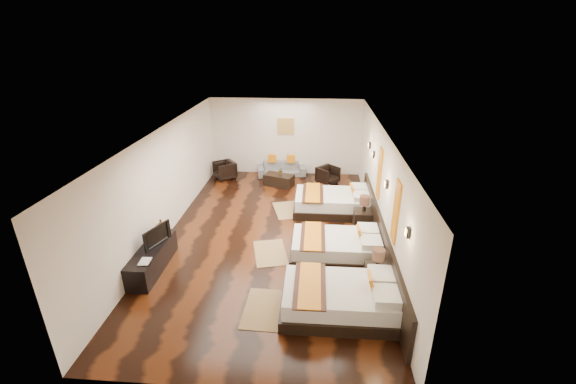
# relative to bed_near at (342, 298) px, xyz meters

# --- Properties ---
(floor) EXTENTS (5.50, 9.50, 0.01)m
(floor) POSITION_rel_bed_near_xyz_m (-1.70, 2.88, -0.30)
(floor) COLOR black
(floor) RESTS_ON ground
(ceiling) EXTENTS (5.50, 9.50, 0.01)m
(ceiling) POSITION_rel_bed_near_xyz_m (-1.70, 2.88, 2.50)
(ceiling) COLOR white
(ceiling) RESTS_ON floor
(back_wall) EXTENTS (5.50, 0.01, 2.80)m
(back_wall) POSITION_rel_bed_near_xyz_m (-1.70, 7.63, 1.10)
(back_wall) COLOR silver
(back_wall) RESTS_ON floor
(left_wall) EXTENTS (0.01, 9.50, 2.80)m
(left_wall) POSITION_rel_bed_near_xyz_m (-4.45, 2.88, 1.10)
(left_wall) COLOR silver
(left_wall) RESTS_ON floor
(right_wall) EXTENTS (0.01, 9.50, 2.80)m
(right_wall) POSITION_rel_bed_near_xyz_m (1.05, 2.88, 1.10)
(right_wall) COLOR silver
(right_wall) RESTS_ON floor
(headboard_panel) EXTENTS (0.08, 6.60, 0.90)m
(headboard_panel) POSITION_rel_bed_near_xyz_m (1.01, 2.08, 0.15)
(headboard_panel) COLOR black
(headboard_panel) RESTS_ON floor
(bed_near) EXTENTS (2.28, 1.44, 0.87)m
(bed_near) POSITION_rel_bed_near_xyz_m (0.00, 0.00, 0.00)
(bed_near) COLOR black
(bed_near) RESTS_ON floor
(bed_mid) EXTENTS (2.18, 1.37, 0.83)m
(bed_mid) POSITION_rel_bed_near_xyz_m (-0.00, 1.90, -0.01)
(bed_mid) COLOR black
(bed_mid) RESTS_ON floor
(bed_far) EXTENTS (2.31, 1.45, 0.88)m
(bed_far) POSITION_rel_bed_near_xyz_m (0.00, 4.40, 0.00)
(bed_far) COLOR black
(bed_far) RESTS_ON floor
(nightstand_a) EXTENTS (0.47, 0.47, 0.94)m
(nightstand_a) POSITION_rel_bed_near_xyz_m (0.75, 0.78, 0.03)
(nightstand_a) COLOR black
(nightstand_a) RESTS_ON floor
(nightstand_b) EXTENTS (0.50, 0.50, 0.99)m
(nightstand_b) POSITION_rel_bed_near_xyz_m (0.75, 3.34, 0.05)
(nightstand_b) COLOR black
(nightstand_b) RESTS_ON floor
(jute_mat_near) EXTENTS (0.79, 1.22, 0.01)m
(jute_mat_near) POSITION_rel_bed_near_xyz_m (-1.52, -0.06, -0.29)
(jute_mat_near) COLOR #93754A
(jute_mat_near) RESTS_ON floor
(jute_mat_mid) EXTENTS (1.00, 1.34, 0.01)m
(jute_mat_mid) POSITION_rel_bed_near_xyz_m (-1.62, 1.96, -0.29)
(jute_mat_mid) COLOR #93754A
(jute_mat_mid) RESTS_ON floor
(jute_mat_far) EXTENTS (1.05, 1.36, 0.01)m
(jute_mat_far) POSITION_rel_bed_near_xyz_m (-1.38, 4.37, -0.29)
(jute_mat_far) COLOR #93754A
(jute_mat_far) RESTS_ON floor
(tv_console) EXTENTS (0.50, 1.80, 0.55)m
(tv_console) POSITION_rel_bed_near_xyz_m (-4.20, 1.10, -0.02)
(tv_console) COLOR black
(tv_console) RESTS_ON floor
(tv) EXTENTS (0.38, 0.79, 0.46)m
(tv) POSITION_rel_bed_near_xyz_m (-4.15, 1.28, 0.48)
(tv) COLOR black
(tv) RESTS_ON tv_console
(book) EXTENTS (0.25, 0.32, 0.03)m
(book) POSITION_rel_bed_near_xyz_m (-4.20, 0.54, 0.27)
(book) COLOR black
(book) RESTS_ON tv_console
(figurine) EXTENTS (0.43, 0.43, 0.35)m
(figurine) POSITION_rel_bed_near_xyz_m (-4.20, 1.78, 0.43)
(figurine) COLOR brown
(figurine) RESTS_ON tv_console
(sofa) EXTENTS (1.83, 0.96, 0.51)m
(sofa) POSITION_rel_bed_near_xyz_m (-1.84, 7.33, -0.04)
(sofa) COLOR slate
(sofa) RESTS_ON floor
(armchair_left) EXTENTS (0.98, 0.98, 0.65)m
(armchair_left) POSITION_rel_bed_near_xyz_m (-3.87, 6.85, 0.03)
(armchair_left) COLOR black
(armchair_left) RESTS_ON floor
(armchair_right) EXTENTS (0.93, 0.93, 0.61)m
(armchair_right) POSITION_rel_bed_near_xyz_m (-0.13, 6.68, 0.00)
(armchair_right) COLOR black
(armchair_right) RESTS_ON floor
(coffee_table) EXTENTS (1.11, 0.81, 0.40)m
(coffee_table) POSITION_rel_bed_near_xyz_m (-1.84, 6.33, -0.10)
(coffee_table) COLOR black
(coffee_table) RESTS_ON floor
(table_plant) EXTENTS (0.25, 0.23, 0.24)m
(table_plant) POSITION_rel_bed_near_xyz_m (-1.78, 6.40, 0.22)
(table_plant) COLOR #27541C
(table_plant) RESTS_ON coffee_table
(orange_panel_a) EXTENTS (0.04, 0.40, 1.30)m
(orange_panel_a) POSITION_rel_bed_near_xyz_m (1.03, 0.98, 1.40)
(orange_panel_a) COLOR #D86014
(orange_panel_a) RESTS_ON right_wall
(orange_panel_b) EXTENTS (0.04, 0.40, 1.30)m
(orange_panel_b) POSITION_rel_bed_near_xyz_m (1.03, 3.18, 1.40)
(orange_panel_b) COLOR #D86014
(orange_panel_b) RESTS_ON right_wall
(sconce_near) EXTENTS (0.07, 0.12, 0.18)m
(sconce_near) POSITION_rel_bed_near_xyz_m (1.01, -0.12, 1.55)
(sconce_near) COLOR black
(sconce_near) RESTS_ON right_wall
(sconce_mid) EXTENTS (0.07, 0.12, 0.18)m
(sconce_mid) POSITION_rel_bed_near_xyz_m (1.01, 2.08, 1.55)
(sconce_mid) COLOR black
(sconce_mid) RESTS_ON right_wall
(sconce_far) EXTENTS (0.07, 0.12, 0.18)m
(sconce_far) POSITION_rel_bed_near_xyz_m (1.01, 4.28, 1.55)
(sconce_far) COLOR black
(sconce_far) RESTS_ON right_wall
(sconce_lounge) EXTENTS (0.07, 0.12, 0.18)m
(sconce_lounge) POSITION_rel_bed_near_xyz_m (1.01, 5.18, 1.55)
(sconce_lounge) COLOR black
(sconce_lounge) RESTS_ON right_wall
(gold_artwork) EXTENTS (0.60, 0.04, 0.60)m
(gold_artwork) POSITION_rel_bed_near_xyz_m (-1.70, 7.61, 1.50)
(gold_artwork) COLOR #AD873F
(gold_artwork) RESTS_ON back_wall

